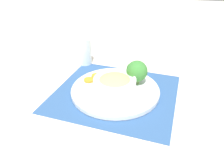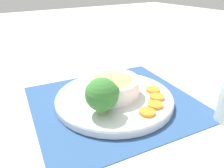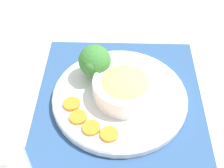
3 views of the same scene
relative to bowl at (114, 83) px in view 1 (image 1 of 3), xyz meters
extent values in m
plane|color=beige|center=(0.00, 0.01, -0.05)|extent=(4.00, 4.00, 0.00)
cube|color=#2D5184|center=(0.00, 0.01, -0.05)|extent=(0.48, 0.45, 0.00)
cylinder|color=silver|center=(0.00, 0.01, -0.04)|extent=(0.32, 0.32, 0.02)
torus|color=silver|center=(0.00, 0.01, -0.03)|extent=(0.32, 0.32, 0.01)
cylinder|color=white|center=(0.00, 0.00, -0.01)|extent=(0.15, 0.15, 0.05)
torus|color=white|center=(0.00, 0.00, 0.02)|extent=(0.15, 0.15, 0.01)
ellipsoid|color=#EAC66B|center=(0.00, 0.00, 0.00)|extent=(0.12, 0.12, 0.05)
cylinder|color=#759E51|center=(0.07, 0.07, -0.02)|extent=(0.02, 0.02, 0.02)
sphere|color=#387A33|center=(0.07, 0.07, 0.02)|extent=(0.08, 0.08, 0.08)
sphere|color=#387A33|center=(0.05, 0.08, 0.03)|extent=(0.04, 0.04, 0.04)
sphere|color=#387A33|center=(0.09, 0.06, 0.03)|extent=(0.03, 0.03, 0.03)
cylinder|color=orange|center=(-0.02, 0.13, -0.03)|extent=(0.04, 0.04, 0.01)
cylinder|color=orange|center=(-0.06, 0.11, -0.03)|extent=(0.04, 0.04, 0.01)
cylinder|color=orange|center=(-0.09, 0.08, -0.03)|extent=(0.04, 0.04, 0.01)
cylinder|color=orange|center=(-0.11, 0.05, -0.03)|extent=(0.04, 0.04, 0.01)
cylinder|color=silver|center=(-0.18, 0.23, 0.01)|extent=(0.06, 0.06, 0.12)
cylinder|color=silver|center=(-0.18, 0.23, -0.01)|extent=(0.05, 0.05, 0.07)
camera|label=1|loc=(0.13, -0.65, 0.39)|focal=35.00mm
camera|label=2|loc=(0.29, 0.45, 0.26)|focal=35.00mm
camera|label=3|loc=(-0.48, 0.08, 0.53)|focal=50.00mm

